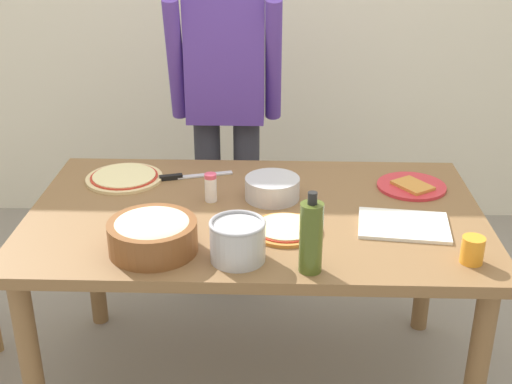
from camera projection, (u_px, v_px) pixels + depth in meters
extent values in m
plane|color=gray|center=(256.00, 382.00, 2.72)|extent=(8.00, 8.00, 0.00)
cube|color=brown|center=(256.00, 216.00, 2.41)|extent=(1.60, 0.96, 0.04)
cylinder|color=brown|center=(32.00, 371.00, 2.23)|extent=(0.07, 0.07, 0.72)
cylinder|color=brown|center=(475.00, 380.00, 2.18)|extent=(0.07, 0.07, 0.72)
cylinder|color=brown|center=(93.00, 251.00, 2.96)|extent=(0.07, 0.07, 0.72)
cylinder|color=brown|center=(427.00, 256.00, 2.91)|extent=(0.07, 0.07, 0.72)
cylinder|color=#2D2D38|center=(209.00, 203.00, 3.24)|extent=(0.12, 0.12, 0.85)
cylinder|color=#2D2D38|center=(247.00, 204.00, 3.24)|extent=(0.12, 0.12, 0.85)
cube|color=#56389E|center=(225.00, 58.00, 2.95)|extent=(0.34, 0.20, 0.55)
cylinder|color=#56389E|center=(175.00, 60.00, 2.91)|extent=(0.07, 0.21, 0.55)
cylinder|color=#56389E|center=(273.00, 61.00, 2.90)|extent=(0.07, 0.21, 0.55)
cylinder|color=beige|center=(124.00, 178.00, 2.66)|extent=(0.30, 0.30, 0.01)
cylinder|color=#B22D1E|center=(124.00, 176.00, 2.65)|extent=(0.26, 0.26, 0.00)
cylinder|color=beige|center=(124.00, 175.00, 2.65)|extent=(0.24, 0.24, 0.00)
cylinder|color=#C67A33|center=(285.00, 230.00, 2.26)|extent=(0.24, 0.24, 0.01)
cylinder|color=#B22D1E|center=(285.00, 228.00, 2.26)|extent=(0.21, 0.21, 0.00)
cylinder|color=beige|center=(286.00, 226.00, 2.26)|extent=(0.20, 0.20, 0.00)
cylinder|color=red|center=(411.00, 186.00, 2.59)|extent=(0.26, 0.26, 0.01)
cube|color=#CC8438|center=(413.00, 185.00, 2.56)|extent=(0.16, 0.17, 0.01)
cylinder|color=brown|center=(153.00, 237.00, 2.12)|extent=(0.28, 0.28, 0.10)
ellipsoid|color=beige|center=(152.00, 225.00, 2.11)|extent=(0.25, 0.25, 0.05)
cylinder|color=#B7B7BC|center=(272.00, 188.00, 2.49)|extent=(0.20, 0.20, 0.08)
cylinder|color=#47561E|center=(311.00, 238.00, 1.99)|extent=(0.07, 0.07, 0.22)
cylinder|color=black|center=(312.00, 198.00, 1.94)|extent=(0.03, 0.03, 0.04)
cylinder|color=#B7B7BC|center=(238.00, 242.00, 2.07)|extent=(0.17, 0.17, 0.12)
torus|color=#A5A5AD|center=(237.00, 223.00, 2.04)|extent=(0.17, 0.17, 0.01)
cylinder|color=orange|center=(472.00, 250.00, 2.06)|extent=(0.07, 0.07, 0.08)
cylinder|color=white|center=(211.00, 189.00, 2.46)|extent=(0.04, 0.04, 0.09)
cylinder|color=#D84C66|center=(210.00, 176.00, 2.44)|extent=(0.04, 0.04, 0.02)
cube|color=white|center=(404.00, 225.00, 2.29)|extent=(0.32, 0.25, 0.01)
cube|color=silver|center=(205.00, 175.00, 2.69)|extent=(0.22, 0.09, 0.01)
cube|color=black|center=(171.00, 177.00, 2.66)|extent=(0.09, 0.05, 0.02)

